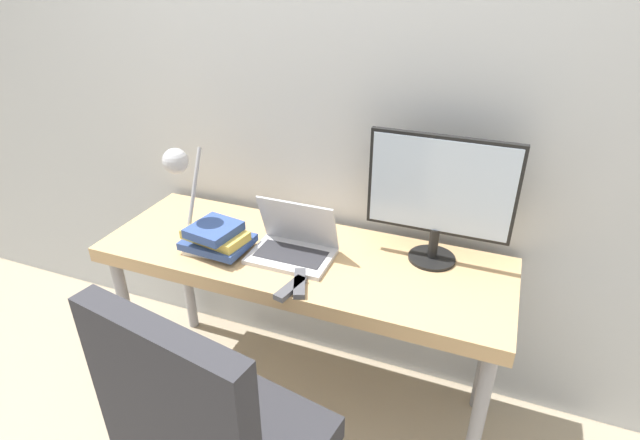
% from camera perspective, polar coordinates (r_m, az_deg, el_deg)
% --- Properties ---
extents(ground_plane, '(12.00, 12.00, 0.00)m').
position_cam_1_polar(ground_plane, '(2.28, -4.78, -23.74)').
color(ground_plane, tan).
extents(wall_back, '(8.00, 0.05, 2.60)m').
position_cam_1_polar(wall_back, '(2.03, 1.50, 14.19)').
color(wall_back, silver).
rests_on(wall_back, ground_plane).
extents(desk, '(1.61, 0.55, 0.76)m').
position_cam_1_polar(desk, '(1.99, -2.12, -5.63)').
color(desk, tan).
rests_on(desk, ground_plane).
extents(laptop, '(0.31, 0.22, 0.22)m').
position_cam_1_polar(laptop, '(1.92, -3.06, -2.85)').
color(laptop, silver).
rests_on(laptop, desk).
extents(monitor, '(0.53, 0.18, 0.49)m').
position_cam_1_polar(monitor, '(1.83, 13.56, 3.06)').
color(monitor, black).
rests_on(monitor, desk).
extents(desk_lamp, '(0.11, 0.26, 0.41)m').
position_cam_1_polar(desk_lamp, '(1.98, -15.37, 4.92)').
color(desk_lamp, '#4C4C51').
rests_on(desk_lamp, desk).
extents(office_chair, '(0.60, 0.56, 1.07)m').
position_cam_1_polar(office_chair, '(1.54, -12.55, -22.94)').
color(office_chair, black).
rests_on(office_chair, ground_plane).
extents(book_stack, '(0.27, 0.23, 0.12)m').
position_cam_1_polar(book_stack, '(1.98, -11.85, -2.00)').
color(book_stack, silver).
rests_on(book_stack, desk).
extents(tv_remote, '(0.10, 0.17, 0.02)m').
position_cam_1_polar(tv_remote, '(1.77, -2.35, -7.23)').
color(tv_remote, '#4C4C51').
rests_on(tv_remote, desk).
extents(media_remote, '(0.07, 0.15, 0.02)m').
position_cam_1_polar(media_remote, '(1.75, -3.40, -7.81)').
color(media_remote, '#4C4C51').
rests_on(media_remote, desk).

